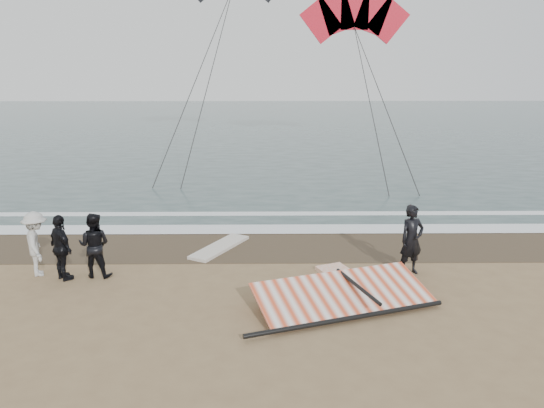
{
  "coord_description": "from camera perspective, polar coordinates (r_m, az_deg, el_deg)",
  "views": [
    {
      "loc": [
        -1.15,
        -9.48,
        4.97
      ],
      "look_at": [
        -1.03,
        3.0,
        1.6
      ],
      "focal_mm": 35.0,
      "sensor_mm": 36.0,
      "label": 1
    }
  ],
  "objects": [
    {
      "name": "foam_near",
      "position": [
        16.2,
        3.53,
        -2.69
      ],
      "size": [
        120.0,
        0.9,
        0.01
      ],
      "primitive_type": "cube",
      "color": "white",
      "rests_on": "sea"
    },
    {
      "name": "wet_sand",
      "position": [
        14.88,
        3.9,
        -4.42
      ],
      "size": [
        120.0,
        2.8,
        0.01
      ],
      "primitive_type": "cube",
      "color": "#4C3D2B",
      "rests_on": "ground"
    },
    {
      "name": "foam_far",
      "position": [
        17.82,
        3.15,
        -1.03
      ],
      "size": [
        120.0,
        0.45,
        0.01
      ],
      "primitive_type": "cube",
      "color": "white",
      "rests_on": "sea"
    },
    {
      "name": "trio_cluster",
      "position": [
        13.45,
        -21.71,
        -4.14
      ],
      "size": [
        2.28,
        1.34,
        1.58
      ],
      "color": "black",
      "rests_on": "ground"
    },
    {
      "name": "board_cream",
      "position": [
        14.62,
        -5.65,
        -4.66
      ],
      "size": [
        1.55,
        2.2,
        0.09
      ],
      "primitive_type": "cube",
      "rotation": [
        0.0,
        0.0,
        -0.5
      ],
      "color": "beige",
      "rests_on": "ground"
    },
    {
      "name": "ground",
      "position": [
        10.77,
        5.76,
        -12.46
      ],
      "size": [
        120.0,
        120.0,
        0.0
      ],
      "primitive_type": "plane",
      "color": "#8C704C",
      "rests_on": "ground"
    },
    {
      "name": "board_white",
      "position": [
        12.35,
        8.81,
        -8.56
      ],
      "size": [
        1.6,
        2.56,
        0.1
      ],
      "primitive_type": "cube",
      "rotation": [
        0.0,
        0.0,
        0.4
      ],
      "color": "white",
      "rests_on": "ground"
    },
    {
      "name": "sea",
      "position": [
        42.79,
        0.98,
        8.44
      ],
      "size": [
        120.0,
        54.0,
        0.02
      ],
      "primitive_type": "cube",
      "color": "#233838",
      "rests_on": "ground"
    },
    {
      "name": "kite_red",
      "position": [
        31.66,
        8.88,
        18.88
      ],
      "size": [
        6.76,
        6.09,
        13.76
      ],
      "color": "red",
      "rests_on": "ground"
    },
    {
      "name": "man_main",
      "position": [
        13.09,
        14.79,
        -3.74
      ],
      "size": [
        0.73,
        0.6,
        1.71
      ],
      "primitive_type": "imported",
      "rotation": [
        0.0,
        0.0,
        0.36
      ],
      "color": "black",
      "rests_on": "ground"
    },
    {
      "name": "sail_rig",
      "position": [
        11.46,
        7.2,
        -9.64
      ],
      "size": [
        4.08,
        2.8,
        0.5
      ],
      "color": "black",
      "rests_on": "ground"
    }
  ]
}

